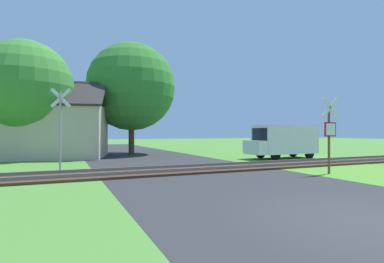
# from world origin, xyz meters

# --- Properties ---
(ground_plane) EXTENTS (160.00, 160.00, 0.00)m
(ground_plane) POSITION_xyz_m (0.00, 0.00, 0.00)
(ground_plane) COLOR #4C8433
(road_asphalt) EXTENTS (8.19, 80.00, 0.01)m
(road_asphalt) POSITION_xyz_m (0.00, 2.00, 0.00)
(road_asphalt) COLOR #2D2D30
(road_asphalt) RESTS_ON ground
(rail_track) EXTENTS (60.00, 2.60, 0.22)m
(rail_track) POSITION_xyz_m (0.00, 8.55, 0.06)
(rail_track) COLOR #422D1E
(rail_track) RESTS_ON ground
(stop_sign_near) EXTENTS (0.88, 0.16, 3.24)m
(stop_sign_near) POSITION_xyz_m (4.93, 5.22, 1.81)
(stop_sign_near) COLOR brown
(stop_sign_near) RESTS_ON ground
(crossing_sign_far) EXTENTS (0.85, 0.28, 3.71)m
(crossing_sign_far) POSITION_xyz_m (-5.47, 10.37, 2.13)
(crossing_sign_far) COLOR #9E9EA5
(crossing_sign_far) RESTS_ON ground
(house) EXTENTS (9.07, 7.39, 5.38)m
(house) POSITION_xyz_m (-6.30, 19.12, 1.94)
(house) COLOR #C6B293
(house) RESTS_ON ground
(tree_center) EXTENTS (7.12, 7.12, 9.05)m
(tree_center) POSITION_xyz_m (-0.18, 20.32, 5.48)
(tree_center) COLOR #513823
(tree_center) RESTS_ON ground
(tree_left) EXTENTS (6.05, 6.05, 7.77)m
(tree_left) POSITION_xyz_m (-7.60, 18.23, 4.74)
(tree_left) COLOR #513823
(tree_left) RESTS_ON ground
(mail_truck) EXTENTS (4.90, 1.92, 2.24)m
(mail_truck) POSITION_xyz_m (8.35, 12.11, 1.24)
(mail_truck) COLOR white
(mail_truck) RESTS_ON ground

